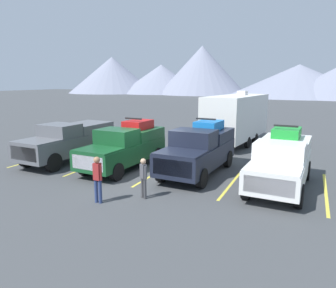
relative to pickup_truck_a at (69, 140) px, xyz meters
name	(u,v)px	position (x,y,z in m)	size (l,w,h in m)	color
ground_plane	(151,176)	(5.61, -0.89, -1.16)	(240.00, 240.00, 0.00)	#3F4244
pickup_truck_a	(69,140)	(0.00, 0.00, 0.00)	(2.42, 5.98, 2.15)	#595B60
pickup_truck_b	(125,146)	(3.67, 0.03, -0.01)	(2.34, 5.56, 2.51)	#144723
pickup_truck_c	(199,149)	(7.48, 0.66, 0.05)	(2.40, 5.68, 2.61)	black
pickup_truck_d	(281,160)	(11.32, 0.03, 0.01)	(2.35, 5.46, 2.57)	white
lot_stripe_a	(47,156)	(-1.90, 0.10, -1.15)	(0.12, 5.50, 0.01)	gold
lot_stripe_b	(98,163)	(1.85, 0.10, -1.15)	(0.12, 5.50, 0.01)	gold
lot_stripe_c	(160,171)	(5.61, 0.10, -1.15)	(0.12, 5.50, 0.01)	gold
lot_stripe_d	(234,180)	(9.36, 0.10, -1.15)	(0.12, 5.50, 0.01)	gold
lot_stripe_e	(326,192)	(13.11, 0.10, -1.15)	(0.12, 5.50, 0.01)	gold
camper_trailer_a	(236,117)	(7.53, 8.55, 0.82)	(3.35, 8.48, 3.74)	white
person_a	(143,176)	(6.68, -3.56, -0.25)	(0.32, 0.26, 1.58)	#3F3F42
person_c	(97,177)	(5.37, -4.65, -0.15)	(0.39, 0.24, 1.76)	navy
mountain_ridge	(303,73)	(9.13, 86.39, 5.52)	(145.10, 42.20, 16.45)	gray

